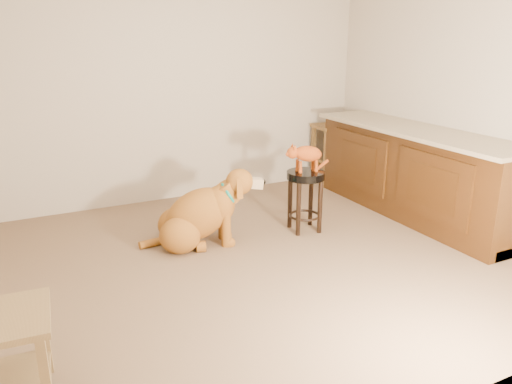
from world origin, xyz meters
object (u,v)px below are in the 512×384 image
tabby_kitten (305,155)px  side_table (3,347)px  padded_stool (305,189)px  wood_stool (331,153)px  golden_retriever (199,216)px

tabby_kitten → side_table: bearing=-143.5°
padded_stool → wood_stool: bearing=47.3°
wood_stool → tabby_kitten: 1.78m
side_table → golden_retriever: golden_retriever is taller
golden_retriever → tabby_kitten: 1.16m
padded_stool → tabby_kitten: bearing=165.3°
wood_stool → side_table: size_ratio=1.45×
side_table → padded_stool: bearing=27.3°
padded_stool → golden_retriever: golden_retriever is taller
side_table → tabby_kitten: bearing=27.5°
golden_retriever → wood_stool: bearing=40.8°
side_table → tabby_kitten: (2.66, 1.38, 0.43)m
golden_retriever → tabby_kitten: tabby_kitten is taller
wood_stool → side_table: (-3.85, -2.65, -0.06)m
side_table → golden_retriever: (1.62, 1.51, -0.06)m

